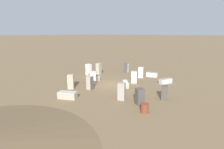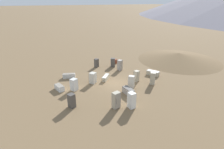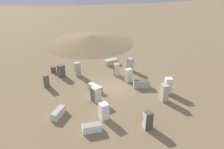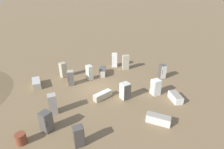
{
  "view_description": "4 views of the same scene",
  "coord_description": "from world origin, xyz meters",
  "px_view_note": "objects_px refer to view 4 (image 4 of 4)",
  "views": [
    {
      "loc": [
        -16.86,
        -12.94,
        6.43
      ],
      "look_at": [
        0.91,
        0.61,
        1.07
      ],
      "focal_mm": 28.0,
      "sensor_mm": 36.0,
      "label": 1
    },
    {
      "loc": [
        11.97,
        18.05,
        10.46
      ],
      "look_at": [
        0.03,
        -0.81,
        1.06
      ],
      "focal_mm": 28.0,
      "sensor_mm": 36.0,
      "label": 2
    },
    {
      "loc": [
        21.14,
        -2.0,
        12.12
      ],
      "look_at": [
        0.09,
        0.06,
        1.63
      ],
      "focal_mm": 35.0,
      "sensor_mm": 36.0,
      "label": 3
    },
    {
      "loc": [
        1.07,
        -15.46,
        8.91
      ],
      "look_at": [
        1.37,
        0.79,
        1.18
      ],
      "focal_mm": 28.0,
      "sensor_mm": 36.0,
      "label": 4
    }
  ],
  "objects_px": {
    "discarded_fridge_13": "(103,71)",
    "rusty_barrel": "(21,139)",
    "discarded_fridge_2": "(125,91)",
    "discarded_fridge_6": "(37,83)",
    "discarded_fridge_5": "(175,97)",
    "discarded_fridge_0": "(46,121)",
    "discarded_fridge_9": "(89,73)",
    "discarded_fridge_1": "(103,95)",
    "discarded_fridge_14": "(162,71)",
    "discarded_fridge_15": "(53,104)",
    "discarded_fridge_10": "(114,60)",
    "discarded_fridge_3": "(63,70)",
    "discarded_fridge_11": "(126,62)",
    "discarded_fridge_7": "(156,87)",
    "discarded_fridge_8": "(79,136)",
    "discarded_fridge_12": "(71,78)",
    "discarded_fridge_4": "(158,119)"
  },
  "relations": [
    {
      "from": "discarded_fridge_13",
      "to": "rusty_barrel",
      "type": "distance_m",
      "value": 11.43
    },
    {
      "from": "discarded_fridge_7",
      "to": "discarded_fridge_15",
      "type": "distance_m",
      "value": 9.26
    },
    {
      "from": "discarded_fridge_7",
      "to": "discarded_fridge_9",
      "type": "distance_m",
      "value": 7.34
    },
    {
      "from": "discarded_fridge_10",
      "to": "discarded_fridge_5",
      "type": "bearing_deg",
      "value": -146.75
    },
    {
      "from": "discarded_fridge_1",
      "to": "discarded_fridge_2",
      "type": "bearing_deg",
      "value": -131.42
    },
    {
      "from": "discarded_fridge_2",
      "to": "discarded_fridge_6",
      "type": "bearing_deg",
      "value": -44.96
    },
    {
      "from": "discarded_fridge_2",
      "to": "discarded_fridge_9",
      "type": "height_order",
      "value": "discarded_fridge_9"
    },
    {
      "from": "discarded_fridge_2",
      "to": "discarded_fridge_12",
      "type": "relative_size",
      "value": 0.98
    },
    {
      "from": "discarded_fridge_1",
      "to": "discarded_fridge_15",
      "type": "bearing_deg",
      "value": 75.8
    },
    {
      "from": "discarded_fridge_9",
      "to": "discarded_fridge_11",
      "type": "relative_size",
      "value": 0.91
    },
    {
      "from": "discarded_fridge_10",
      "to": "discarded_fridge_11",
      "type": "relative_size",
      "value": 0.98
    },
    {
      "from": "discarded_fridge_6",
      "to": "rusty_barrel",
      "type": "xyz_separation_m",
      "value": [
        1.82,
        -7.6,
        0.03
      ]
    },
    {
      "from": "discarded_fridge_2",
      "to": "discarded_fridge_0",
      "type": "bearing_deg",
      "value": 4.62
    },
    {
      "from": "discarded_fridge_8",
      "to": "discarded_fridge_14",
      "type": "relative_size",
      "value": 0.93
    },
    {
      "from": "discarded_fridge_15",
      "to": "rusty_barrel",
      "type": "distance_m",
      "value": 3.38
    },
    {
      "from": "discarded_fridge_11",
      "to": "discarded_fridge_9",
      "type": "bearing_deg",
      "value": -154.73
    },
    {
      "from": "discarded_fridge_5",
      "to": "discarded_fridge_13",
      "type": "xyz_separation_m",
      "value": [
        -6.73,
        5.58,
        0.07
      ]
    },
    {
      "from": "discarded_fridge_3",
      "to": "discarded_fridge_6",
      "type": "xyz_separation_m",
      "value": [
        -2.28,
        -2.23,
        -0.5
      ]
    },
    {
      "from": "discarded_fridge_4",
      "to": "discarded_fridge_12",
      "type": "height_order",
      "value": "discarded_fridge_12"
    },
    {
      "from": "discarded_fridge_14",
      "to": "rusty_barrel",
      "type": "xyz_separation_m",
      "value": [
        -11.71,
        -9.33,
        -0.4
      ]
    },
    {
      "from": "discarded_fridge_0",
      "to": "discarded_fridge_2",
      "type": "xyz_separation_m",
      "value": [
        5.84,
        4.02,
        0.0
      ]
    },
    {
      "from": "discarded_fridge_6",
      "to": "discarded_fridge_8",
      "type": "height_order",
      "value": "discarded_fridge_8"
    },
    {
      "from": "discarded_fridge_1",
      "to": "discarded_fridge_6",
      "type": "xyz_separation_m",
      "value": [
        -6.92,
        2.43,
        0.04
      ]
    },
    {
      "from": "discarded_fridge_0",
      "to": "discarded_fridge_9",
      "type": "relative_size",
      "value": 0.92
    },
    {
      "from": "discarded_fridge_3",
      "to": "discarded_fridge_10",
      "type": "bearing_deg",
      "value": -16.22
    },
    {
      "from": "discarded_fridge_2",
      "to": "discarded_fridge_13",
      "type": "distance_m",
      "value": 5.59
    },
    {
      "from": "rusty_barrel",
      "to": "discarded_fridge_6",
      "type": "bearing_deg",
      "value": 103.45
    },
    {
      "from": "discarded_fridge_1",
      "to": "discarded_fridge_3",
      "type": "relative_size",
      "value": 1.03
    },
    {
      "from": "discarded_fridge_13",
      "to": "rusty_barrel",
      "type": "bearing_deg",
      "value": 67.38
    },
    {
      "from": "discarded_fridge_2",
      "to": "discarded_fridge_9",
      "type": "bearing_deg",
      "value": -77.15
    },
    {
      "from": "discarded_fridge_3",
      "to": "discarded_fridge_4",
      "type": "height_order",
      "value": "discarded_fridge_3"
    },
    {
      "from": "discarded_fridge_14",
      "to": "discarded_fridge_10",
      "type": "bearing_deg",
      "value": -47.16
    },
    {
      "from": "discarded_fridge_6",
      "to": "discarded_fridge_9",
      "type": "height_order",
      "value": "discarded_fridge_9"
    },
    {
      "from": "discarded_fridge_8",
      "to": "discarded_fridge_15",
      "type": "xyz_separation_m",
      "value": [
        -2.55,
        3.34,
        0.13
      ]
    },
    {
      "from": "discarded_fridge_15",
      "to": "discarded_fridge_5",
      "type": "bearing_deg",
      "value": -13.08
    },
    {
      "from": "discarded_fridge_8",
      "to": "discarded_fridge_15",
      "type": "relative_size",
      "value": 0.85
    },
    {
      "from": "discarded_fridge_8",
      "to": "discarded_fridge_10",
      "type": "relative_size",
      "value": 0.82
    },
    {
      "from": "discarded_fridge_0",
      "to": "discarded_fridge_9",
      "type": "xyz_separation_m",
      "value": [
        2.22,
        7.94,
        0.07
      ]
    },
    {
      "from": "discarded_fridge_10",
      "to": "discarded_fridge_9",
      "type": "bearing_deg",
      "value": 142.42
    },
    {
      "from": "discarded_fridge_3",
      "to": "rusty_barrel",
      "type": "height_order",
      "value": "discarded_fridge_3"
    },
    {
      "from": "discarded_fridge_3",
      "to": "discarded_fridge_13",
      "type": "xyz_separation_m",
      "value": [
        4.47,
        0.48,
        -0.46
      ]
    },
    {
      "from": "discarded_fridge_6",
      "to": "discarded_fridge_13",
      "type": "distance_m",
      "value": 7.28
    },
    {
      "from": "discarded_fridge_0",
      "to": "discarded_fridge_10",
      "type": "distance_m",
      "value": 12.72
    },
    {
      "from": "discarded_fridge_2",
      "to": "discarded_fridge_8",
      "type": "bearing_deg",
      "value": 27.89
    },
    {
      "from": "discarded_fridge_0",
      "to": "discarded_fridge_1",
      "type": "bearing_deg",
      "value": 170.51
    },
    {
      "from": "discarded_fridge_3",
      "to": "discarded_fridge_7",
      "type": "height_order",
      "value": "discarded_fridge_3"
    },
    {
      "from": "discarded_fridge_9",
      "to": "discarded_fridge_14",
      "type": "xyz_separation_m",
      "value": [
        8.18,
        0.22,
        -0.04
      ]
    },
    {
      "from": "discarded_fridge_7",
      "to": "rusty_barrel",
      "type": "height_order",
      "value": "discarded_fridge_7"
    },
    {
      "from": "discarded_fridge_5",
      "to": "discarded_fridge_13",
      "type": "bearing_deg",
      "value": 132.13
    },
    {
      "from": "discarded_fridge_8",
      "to": "discarded_fridge_14",
      "type": "xyz_separation_m",
      "value": [
        7.95,
        9.54,
        0.05
      ]
    }
  ]
}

